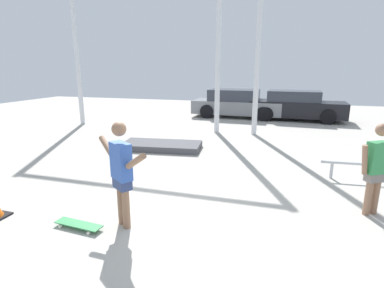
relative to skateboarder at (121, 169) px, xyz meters
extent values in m
plane|color=#B2ADA3|center=(0.64, 1.04, -0.97)|extent=(36.00, 36.00, 0.00)
cylinder|color=#8C664C|center=(-0.07, 0.05, -0.56)|extent=(0.12, 0.12, 0.81)
cylinder|color=#8C664C|center=(0.07, -0.05, -0.56)|extent=(0.12, 0.12, 0.81)
cube|color=navy|center=(0.00, 0.00, -0.22)|extent=(0.38, 0.34, 0.18)
cube|color=#3359B2|center=(0.00, 0.00, 0.14)|extent=(0.44, 0.39, 0.59)
sphere|color=#8C664C|center=(0.00, 0.00, 0.65)|extent=(0.22, 0.22, 0.22)
cylinder|color=#8C664C|center=(-0.39, 0.27, 0.25)|extent=(0.47, 0.36, 0.35)
cylinder|color=#8C664C|center=(0.39, -0.27, 0.25)|extent=(0.47, 0.36, 0.35)
cube|color=#338C4C|center=(-0.67, -0.29, -0.90)|extent=(0.84, 0.27, 0.01)
cylinder|color=silver|center=(-0.38, -0.20, -0.94)|extent=(0.06, 0.04, 0.05)
cylinder|color=silver|center=(-0.40, -0.42, -0.94)|extent=(0.06, 0.04, 0.05)
cylinder|color=silver|center=(-0.94, -0.16, -0.94)|extent=(0.06, 0.04, 0.05)
cylinder|color=silver|center=(-0.95, -0.38, -0.94)|extent=(0.06, 0.04, 0.05)
cube|color=#47474C|center=(-1.25, 4.64, -0.87)|extent=(2.59, 1.42, 0.20)
cylinder|color=#B7BABF|center=(3.56, 3.33, -0.77)|extent=(0.07, 0.07, 0.38)
cylinder|color=silver|center=(-6.40, 7.69, 2.49)|extent=(0.20, 0.20, 6.92)
cylinder|color=silver|center=(-0.10, 7.69, 2.49)|extent=(0.20, 0.20, 6.92)
cylinder|color=silver|center=(1.38, 7.69, 2.49)|extent=(0.20, 0.20, 6.92)
cube|color=slate|center=(0.12, 11.78, -0.44)|extent=(4.60, 1.86, 0.68)
cube|color=#2D333D|center=(-0.07, 11.78, 0.18)|extent=(2.55, 1.67, 0.57)
cylinder|color=black|center=(1.55, 12.59, -0.62)|extent=(0.69, 0.24, 0.69)
cylinder|color=black|center=(1.51, 10.89, -0.62)|extent=(0.69, 0.24, 0.69)
cylinder|color=black|center=(-1.27, 12.67, -0.62)|extent=(0.69, 0.24, 0.69)
cylinder|color=black|center=(-1.32, 10.97, -0.62)|extent=(0.69, 0.24, 0.69)
cube|color=black|center=(3.08, 11.68, -0.41)|extent=(4.54, 1.87, 0.74)
cube|color=#2D333D|center=(2.90, 11.69, 0.22)|extent=(2.53, 1.64, 0.51)
cylinder|color=black|center=(4.50, 12.43, -0.63)|extent=(0.69, 0.25, 0.68)
cylinder|color=black|center=(4.43, 10.81, -0.63)|extent=(0.69, 0.25, 0.68)
cylinder|color=black|center=(1.74, 12.55, -0.63)|extent=(0.69, 0.25, 0.68)
cylinder|color=black|center=(1.66, 10.94, -0.63)|extent=(0.69, 0.25, 0.68)
cylinder|color=#8C664C|center=(4.02, 1.63, -0.58)|extent=(0.11, 0.11, 0.76)
cylinder|color=#8C664C|center=(3.89, 1.55, -0.58)|extent=(0.11, 0.11, 0.76)
cube|color=slate|center=(3.95, 1.59, -0.27)|extent=(0.36, 0.31, 0.17)
cube|color=#338C4C|center=(3.95, 1.59, 0.07)|extent=(0.41, 0.35, 0.55)
sphere|color=#8C664C|center=(3.95, 1.59, 0.55)|extent=(0.21, 0.21, 0.21)
cylinder|color=#8C664C|center=(3.73, 1.46, 0.05)|extent=(0.18, 0.15, 0.51)
camera|label=1|loc=(2.32, -3.93, 1.54)|focal=28.00mm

